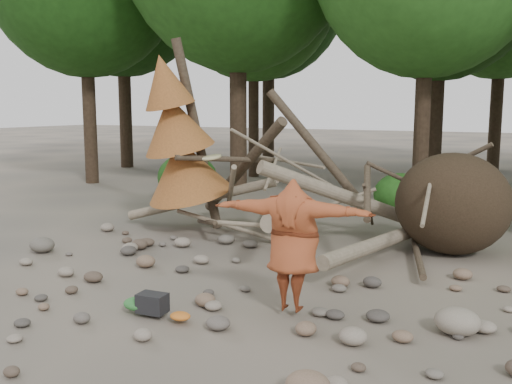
% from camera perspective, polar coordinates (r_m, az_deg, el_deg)
% --- Properties ---
extents(ground, '(120.00, 120.00, 0.00)m').
position_cam_1_polar(ground, '(8.70, -3.19, -10.60)').
color(ground, '#514C44').
rests_on(ground, ground).
extents(deadfall_pile, '(8.55, 5.24, 3.30)m').
position_cam_1_polar(deadfall_pile, '(11.67, 16.20, -1.15)').
color(deadfall_pile, '#332619').
rests_on(deadfall_pile, ground).
extents(dead_conifer, '(2.06, 2.16, 4.35)m').
position_cam_1_polar(dead_conifer, '(12.76, -7.73, 5.17)').
color(dead_conifer, '#4C3F30').
rests_on(dead_conifer, ground).
extents(bush_left, '(1.80, 1.80, 1.44)m').
position_cam_1_polar(bush_left, '(17.38, -6.88, 1.47)').
color(bush_left, '#1D4C14').
rests_on(bush_left, ground).
extents(bush_mid, '(1.40, 1.40, 1.12)m').
position_cam_1_polar(bush_mid, '(15.43, 14.25, -0.23)').
color(bush_mid, '#26601B').
rests_on(bush_mid, ground).
extents(frisbee_thrower, '(2.45, 0.80, 2.13)m').
position_cam_1_polar(frisbee_thrower, '(7.78, 3.71, -5.30)').
color(frisbee_thrower, '#994322').
rests_on(frisbee_thrower, ground).
extents(backpack, '(0.41, 0.29, 0.26)m').
position_cam_1_polar(backpack, '(8.08, -10.32, -11.27)').
color(backpack, black).
rests_on(backpack, ground).
extents(cloth_green, '(0.46, 0.38, 0.17)m').
position_cam_1_polar(cloth_green, '(8.26, -11.61, -11.21)').
color(cloth_green, '#2B6D2F').
rests_on(cloth_green, ground).
extents(cloth_orange, '(0.29, 0.24, 0.10)m').
position_cam_1_polar(cloth_orange, '(7.81, -7.58, -12.54)').
color(cloth_orange, '#C56821').
rests_on(cloth_orange, ground).
extents(boulder_mid_right, '(0.57, 0.51, 0.34)m').
position_cam_1_polar(boulder_mid_right, '(7.79, 19.50, -12.09)').
color(boulder_mid_right, gray).
rests_on(boulder_mid_right, ground).
extents(boulder_mid_left, '(0.50, 0.45, 0.30)m').
position_cam_1_polar(boulder_mid_left, '(12.03, -20.60, -4.97)').
color(boulder_mid_left, '#635D54').
rests_on(boulder_mid_left, ground).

